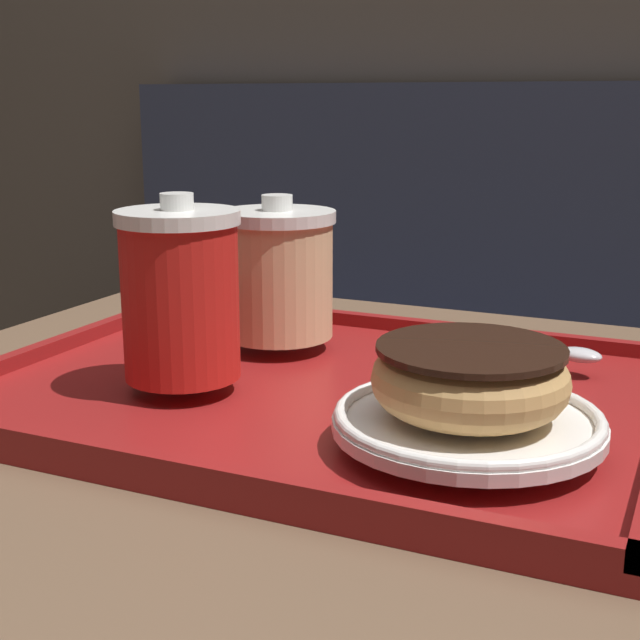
% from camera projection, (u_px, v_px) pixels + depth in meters
% --- Properties ---
extents(booth_bench, '(1.14, 0.44, 1.00)m').
position_uv_depth(booth_bench, '(382.00, 468.00, 1.63)').
color(booth_bench, '#33384C').
rests_on(booth_bench, ground_plane).
extents(serving_tray, '(0.50, 0.38, 0.02)m').
position_uv_depth(serving_tray, '(320.00, 393.00, 0.67)').
color(serving_tray, maroon).
rests_on(serving_tray, cafe_table).
extents(coffee_cup_front, '(0.09, 0.09, 0.13)m').
position_uv_depth(coffee_cup_front, '(180.00, 293.00, 0.64)').
color(coffee_cup_front, red).
rests_on(coffee_cup_front, serving_tray).
extents(coffee_cup_rear, '(0.10, 0.10, 0.12)m').
position_uv_depth(coffee_cup_rear, '(278.00, 273.00, 0.76)').
color(coffee_cup_rear, '#E0B784').
rests_on(coffee_cup_rear, serving_tray).
extents(plate_with_chocolate_donut, '(0.17, 0.17, 0.01)m').
position_uv_depth(plate_with_chocolate_donut, '(468.00, 420.00, 0.55)').
color(plate_with_chocolate_donut, white).
rests_on(plate_with_chocolate_donut, serving_tray).
extents(donut_chocolate_glazed, '(0.12, 0.12, 0.04)m').
position_uv_depth(donut_chocolate_glazed, '(470.00, 377.00, 0.54)').
color(donut_chocolate_glazed, tan).
rests_on(donut_chocolate_glazed, plate_with_chocolate_donut).
extents(spoon, '(0.17, 0.04, 0.01)m').
position_uv_depth(spoon, '(546.00, 351.00, 0.71)').
color(spoon, silver).
rests_on(spoon, serving_tray).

